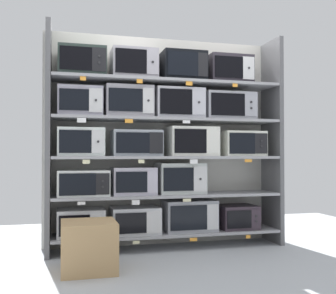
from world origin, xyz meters
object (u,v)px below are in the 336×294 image
object	(u,v)px
microwave_3	(237,217)
microwave_2	(189,215)
microwave_15	(82,63)
shipping_carton	(89,246)
microwave_6	(180,178)
microwave_14	(227,107)
microwave_11	(80,102)
microwave_8	(136,143)
microwave_12	(128,102)
microwave_0	(81,222)
microwave_13	(178,104)
microwave_17	(182,67)
microwave_16	(134,65)
microwave_1	(135,220)
microwave_4	(83,183)
microwave_5	(133,181)
microwave_7	(81,142)
microwave_9	(191,142)
microwave_10	(241,144)
microwave_18	(229,70)

from	to	relation	value
microwave_3	microwave_2	bearing A→B (deg)	-179.99
microwave_15	shipping_carton	xyz separation A→B (m)	(0.03, -0.71, -1.76)
microwave_6	microwave_14	size ratio (longest dim) A/B	0.89
microwave_3	microwave_11	xyz separation A→B (m)	(-1.76, 0.00, 1.26)
microwave_8	microwave_12	distance (m)	0.45
microwave_2	microwave_12	size ratio (longest dim) A/B	1.14
microwave_0	microwave_2	size ratio (longest dim) A/B	0.85
microwave_3	microwave_14	bearing A→B (deg)	-179.89
microwave_3	microwave_6	xyz separation A→B (m)	(-0.67, 0.00, 0.45)
microwave_15	shipping_carton	world-z (taller)	microwave_15
microwave_13	microwave_17	distance (m)	0.41
microwave_15	microwave_16	bearing A→B (deg)	-0.01
microwave_2	microwave_8	size ratio (longest dim) A/B	1.09
microwave_2	microwave_16	bearing A→B (deg)	-179.99
microwave_1	microwave_12	size ratio (longest dim) A/B	1.01
microwave_12	microwave_1	bearing A→B (deg)	-0.07
microwave_8	microwave_13	bearing A→B (deg)	-0.03
microwave_4	microwave_5	xyz separation A→B (m)	(0.53, 0.00, 0.01)
microwave_6	microwave_11	bearing A→B (deg)	179.99
microwave_4	microwave_7	world-z (taller)	microwave_7
microwave_8	microwave_17	world-z (taller)	microwave_17
microwave_7	microwave_11	world-z (taller)	microwave_11
microwave_0	microwave_1	size ratio (longest dim) A/B	0.95
microwave_9	microwave_11	size ratio (longest dim) A/B	1.18
microwave_4	microwave_10	xyz separation A→B (m)	(1.78, 0.00, 0.42)
microwave_2	shipping_carton	bearing A→B (deg)	-148.10
microwave_16	microwave_11	bearing A→B (deg)	179.96
microwave_0	microwave_9	distance (m)	1.47
microwave_8	microwave_10	size ratio (longest dim) A/B	1.09
microwave_2	microwave_9	xyz separation A→B (m)	(0.02, -0.00, 0.82)
microwave_7	microwave_15	world-z (taller)	microwave_15
microwave_2	microwave_8	xyz separation A→B (m)	(-0.60, 0.00, 0.80)
microwave_3	microwave_11	size ratio (longest dim) A/B	0.94
microwave_17	microwave_2	bearing A→B (deg)	0.09
microwave_2	microwave_5	world-z (taller)	microwave_5
microwave_3	microwave_13	size ratio (longest dim) A/B	0.80
microwave_0	microwave_18	world-z (taller)	microwave_18
microwave_4	microwave_6	distance (m)	1.06
microwave_6	microwave_9	bearing A→B (deg)	-0.11
microwave_1	shipping_carton	distance (m)	0.90
microwave_0	shipping_carton	size ratio (longest dim) A/B	1.02
microwave_13	shipping_carton	xyz separation A→B (m)	(-1.01, -0.71, -1.36)
microwave_16	microwave_12	bearing A→B (deg)	179.68
microwave_3	microwave_8	size ratio (longest dim) A/B	0.81
microwave_3	microwave_12	bearing A→B (deg)	179.99
microwave_7	microwave_18	xyz separation A→B (m)	(1.66, 0.00, 0.84)
microwave_0	microwave_5	distance (m)	0.69
microwave_1	microwave_8	size ratio (longest dim) A/B	0.97
microwave_3	microwave_6	distance (m)	0.81
microwave_8	microwave_13	distance (m)	0.64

